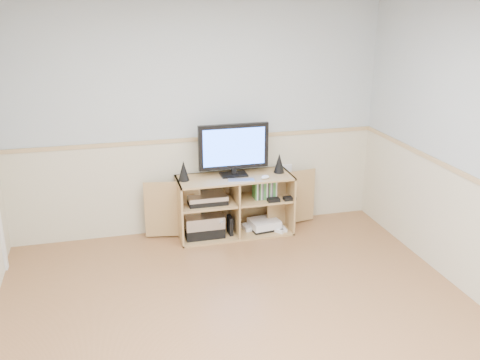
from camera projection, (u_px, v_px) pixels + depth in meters
name	position (u px, v px, depth m)	size (l,w,h in m)	color
room	(244.00, 189.00, 3.64)	(4.04, 4.54, 2.54)	#A57349
media_cabinet	(234.00, 203.00, 5.79)	(1.91, 0.46, 0.65)	tan
monitor	(234.00, 148.00, 5.58)	(0.75, 0.18, 0.56)	black
speaker_left	(184.00, 171.00, 5.49)	(0.11, 0.11, 0.21)	black
speaker_right	(279.00, 163.00, 5.73)	(0.12, 0.12, 0.21)	black
keyboard	(241.00, 180.00, 5.51)	(0.27, 0.11, 0.01)	silver
mouse	(265.00, 177.00, 5.57)	(0.10, 0.06, 0.04)	white
av_components	(205.00, 218.00, 5.70)	(0.50, 0.31, 0.47)	black
game_consoles	(263.00, 225.00, 5.89)	(0.46, 0.30, 0.11)	white
game_cases	(265.00, 189.00, 5.75)	(0.24, 0.14, 0.19)	#3F8C3F
wall_outlet	(286.00, 170.00, 6.02)	(0.12, 0.03, 0.12)	white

